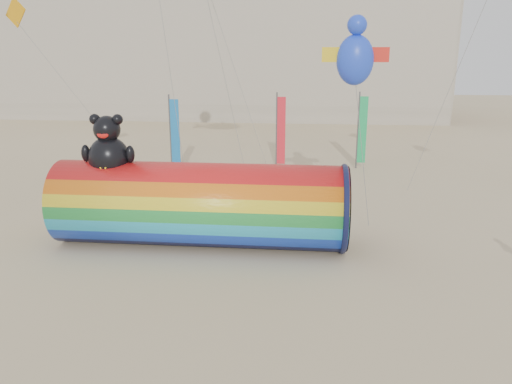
# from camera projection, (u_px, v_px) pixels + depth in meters

# --- Properties ---
(ground) EXTENTS (160.00, 160.00, 0.00)m
(ground) POSITION_uv_depth(u_px,v_px,m) (239.00, 263.00, 19.03)
(ground) COLOR #CCB58C
(ground) RESTS_ON ground
(hotel_building) EXTENTS (60.40, 15.40, 20.60)m
(hotel_building) POSITION_uv_depth(u_px,v_px,m) (191.00, 30.00, 61.39)
(hotel_building) COLOR #B7AD99
(hotel_building) RESTS_ON ground
(windsock_assembly) EXTENTS (11.85, 3.61, 5.46)m
(windsock_assembly) POSITION_uv_depth(u_px,v_px,m) (200.00, 202.00, 20.43)
(windsock_assembly) COLOR red
(windsock_assembly) RESTS_ON ground
(festival_banners) EXTENTS (12.72, 3.43, 5.20)m
(festival_banners) POSITION_uv_depth(u_px,v_px,m) (274.00, 132.00, 32.94)
(festival_banners) COLOR #59595E
(festival_banners) RESTS_ON ground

